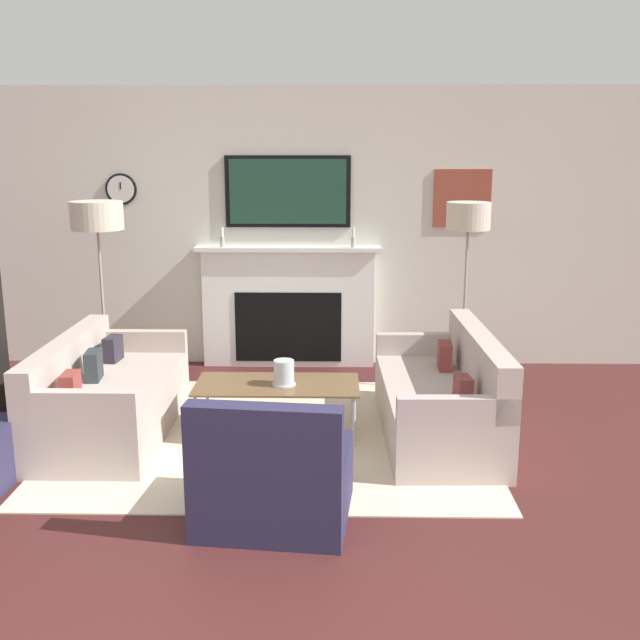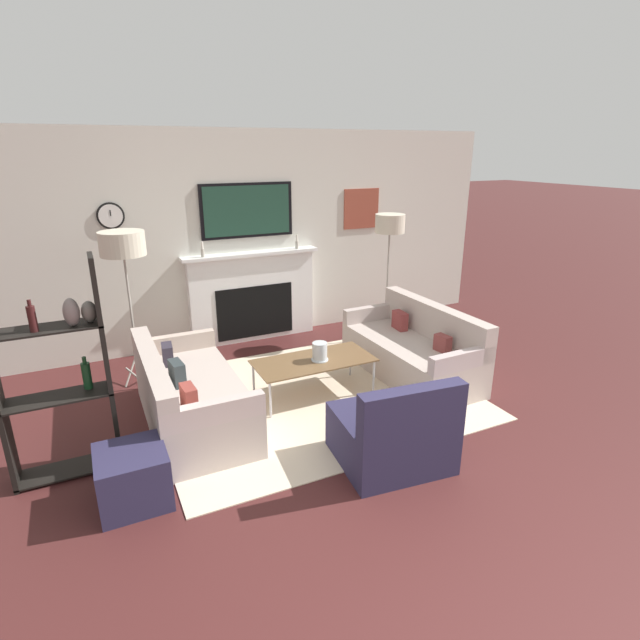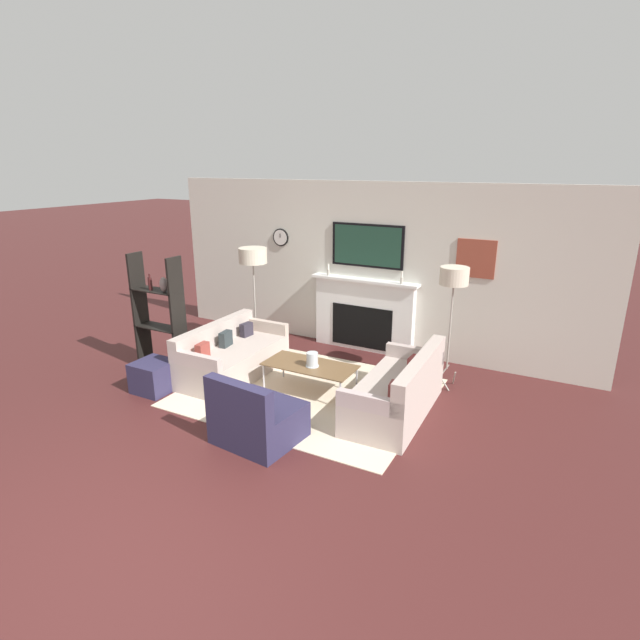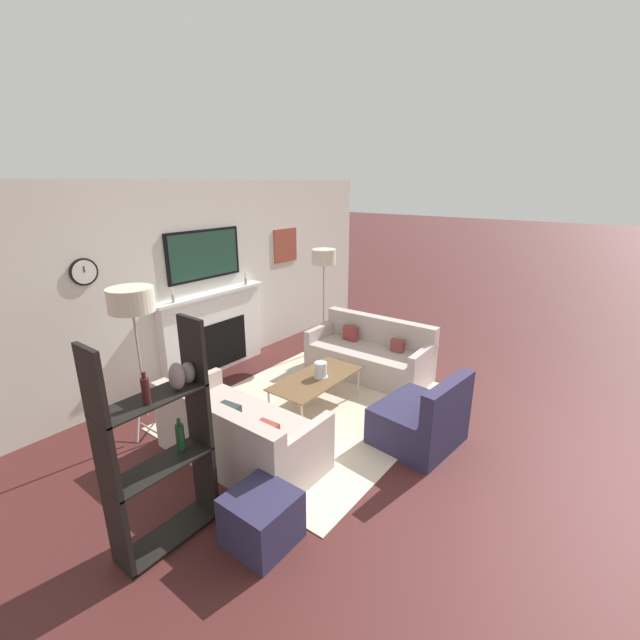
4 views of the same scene
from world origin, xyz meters
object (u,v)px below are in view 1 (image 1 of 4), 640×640
object	(u,v)px
coffee_table	(277,387)
floor_lamp_left	(97,218)
couch_left	(107,399)
couch_right	(443,401)
hurricane_candle	(284,374)
floor_lamp_right	(468,220)
armchair	(274,478)

from	to	relation	value
coffee_table	floor_lamp_left	xyz separation A→B (m)	(-1.62, 1.06, 1.16)
couch_left	couch_right	bearing A→B (deg)	0.04
coffee_table	floor_lamp_left	size ratio (longest dim) A/B	0.73
hurricane_candle	floor_lamp_right	size ratio (longest dim) A/B	0.11
couch_right	hurricane_candle	xyz separation A→B (m)	(-1.19, -0.01, 0.20)
couch_right	hurricane_candle	world-z (taller)	couch_right
couch_left	floor_lamp_right	distance (m)	3.30
armchair	floor_lamp_left	distance (m)	3.21
floor_lamp_left	floor_lamp_right	bearing A→B (deg)	-0.00
couch_left	armchair	xyz separation A→B (m)	(1.37, -1.33, -0.01)
armchair	coffee_table	distance (m)	1.36
couch_right	armchair	distance (m)	1.77
couch_right	coffee_table	world-z (taller)	couch_right
couch_left	floor_lamp_left	distance (m)	1.70
hurricane_candle	floor_lamp_left	bearing A→B (deg)	146.87
coffee_table	floor_lamp_right	distance (m)	2.21
armchair	floor_lamp_right	bearing A→B (deg)	58.40
couch_left	floor_lamp_right	size ratio (longest dim) A/B	1.01
couch_right	coffee_table	size ratio (longest dim) A/B	1.43
floor_lamp_left	hurricane_candle	bearing A→B (deg)	-33.13
hurricane_candle	floor_lamp_left	xyz separation A→B (m)	(-1.67, 1.09, 1.05)
armchair	floor_lamp_left	size ratio (longest dim) A/B	0.55
couch_right	floor_lamp_right	world-z (taller)	floor_lamp_right
floor_lamp_right	coffee_table	bearing A→B (deg)	-145.86
couch_right	hurricane_candle	bearing A→B (deg)	-179.58
hurricane_candle	floor_lamp_right	world-z (taller)	floor_lamp_right
couch_right	armchair	bearing A→B (deg)	-131.17
couch_left	couch_right	world-z (taller)	couch_right
hurricane_candle	floor_lamp_right	distance (m)	2.14
couch_left	floor_lamp_right	bearing A→B (deg)	20.81
couch_right	hurricane_candle	distance (m)	1.21
couch_right	armchair	world-z (taller)	armchair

